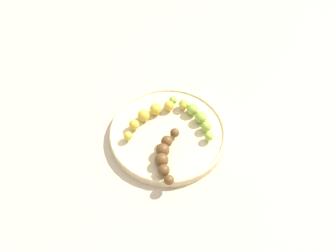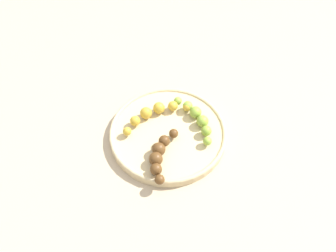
{
  "view_description": "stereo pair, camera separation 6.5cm",
  "coord_description": "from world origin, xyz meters",
  "px_view_note": "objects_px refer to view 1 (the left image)",
  "views": [
    {
      "loc": [
        0.31,
        0.34,
        0.63
      ],
      "look_at": [
        0.0,
        0.0,
        0.04
      ],
      "focal_mm": 35.26,
      "sensor_mm": 36.0,
      "label": 1
    },
    {
      "loc": [
        0.26,
        0.38,
        0.63
      ],
      "look_at": [
        0.0,
        0.0,
        0.04
      ],
      "focal_mm": 35.26,
      "sensor_mm": 36.0,
      "label": 2
    }
  ],
  "objects_px": {
    "banana_overripe": "(165,155)",
    "fruit_bowl": "(168,133)",
    "banana_spotted": "(152,114)",
    "banana_green": "(195,115)"
  },
  "relations": [
    {
      "from": "fruit_bowl",
      "to": "banana_spotted",
      "type": "height_order",
      "value": "banana_spotted"
    },
    {
      "from": "banana_overripe",
      "to": "banana_spotted",
      "type": "relative_size",
      "value": 0.61
    },
    {
      "from": "fruit_bowl",
      "to": "banana_green",
      "type": "distance_m",
      "value": 0.08
    },
    {
      "from": "fruit_bowl",
      "to": "banana_green",
      "type": "bearing_deg",
      "value": 167.66
    },
    {
      "from": "banana_overripe",
      "to": "fruit_bowl",
      "type": "bearing_deg",
      "value": -90.44
    },
    {
      "from": "banana_overripe",
      "to": "banana_spotted",
      "type": "height_order",
      "value": "banana_overripe"
    },
    {
      "from": "banana_green",
      "to": "banana_spotted",
      "type": "distance_m",
      "value": 0.1
    },
    {
      "from": "banana_green",
      "to": "banana_spotted",
      "type": "bearing_deg",
      "value": 143.5
    },
    {
      "from": "fruit_bowl",
      "to": "banana_spotted",
      "type": "bearing_deg",
      "value": -86.74
    },
    {
      "from": "banana_spotted",
      "to": "fruit_bowl",
      "type": "bearing_deg",
      "value": -169.82
    }
  ]
}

